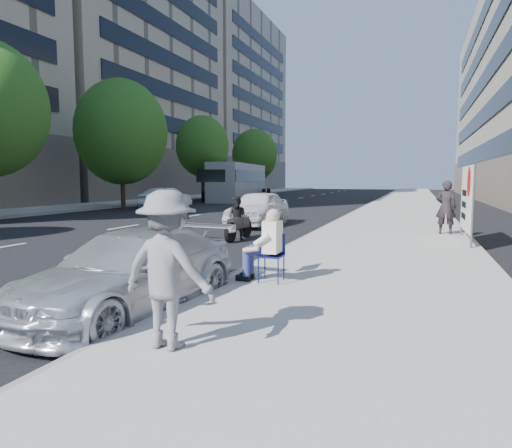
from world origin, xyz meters
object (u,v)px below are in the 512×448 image
at_px(seated_protester, 266,241).
at_px(protest_banner, 467,199).
at_px(pedestrian_woman, 446,207).
at_px(motorcycle, 238,220).
at_px(white_sedan_mid, 166,198).
at_px(jogger, 168,270).
at_px(bus, 239,182).
at_px(parked_sedan, 130,272).
at_px(white_sedan_near, 258,208).

relative_size(seated_protester, protest_banner, 0.43).
bearing_deg(pedestrian_woman, protest_banner, 108.42).
height_order(protest_banner, motorcycle, protest_banner).
bearing_deg(white_sedan_mid, jogger, 125.43).
distance_m(protest_banner, bus, 29.61).
bearing_deg(white_sedan_mid, parked_sedan, 124.11).
bearing_deg(bus, motorcycle, -75.55).
bearing_deg(white_sedan_near, motorcycle, -78.21).
relative_size(protest_banner, white_sedan_near, 0.70).
xyz_separation_m(protest_banner, motorcycle, (-6.81, -1.09, -0.76)).
height_order(seated_protester, jogger, jogger).
bearing_deg(pedestrian_woman, parked_sedan, 67.46).
bearing_deg(white_sedan_mid, seated_protester, 129.76).
relative_size(pedestrian_woman, protest_banner, 0.58).
xyz_separation_m(pedestrian_woman, white_sedan_near, (-7.24, 1.80, -0.30)).
bearing_deg(motorcycle, bus, 114.46).
bearing_deg(jogger, pedestrian_woman, -101.23).
xyz_separation_m(seated_protester, bus, (-12.99, 31.37, 0.76)).
bearing_deg(seated_protester, pedestrian_woman, 68.41).
distance_m(parked_sedan, motorcycle, 8.05).
xyz_separation_m(protest_banner, white_sedan_mid, (-17.08, 11.77, -0.72)).
bearing_deg(parked_sedan, white_sedan_mid, 125.14).
relative_size(pedestrian_woman, bus, 0.14).
bearing_deg(parked_sedan, motorcycle, 106.01).
bearing_deg(bus, seated_protester, -74.67).
bearing_deg(seated_protester, jogger, -89.81).
height_order(pedestrian_woman, white_sedan_mid, pedestrian_woman).
bearing_deg(protest_banner, white_sedan_mid, 145.44).
distance_m(white_sedan_mid, motorcycle, 16.46).
distance_m(jogger, white_sedan_mid, 25.86).
bearing_deg(white_sedan_mid, bus, -86.22).
height_order(seated_protester, bus, bus).
xyz_separation_m(seated_protester, motorcycle, (-2.92, 5.95, -0.24)).
height_order(jogger, motorcycle, jogger).
bearing_deg(jogger, seated_protester, -85.25).
bearing_deg(motorcycle, white_sedan_mid, 131.48).
relative_size(white_sedan_near, motorcycle, 2.12).
bearing_deg(bus, pedestrian_woman, -61.31).
height_order(seated_protester, white_sedan_mid, seated_protester).
bearing_deg(pedestrian_woman, motorcycle, 25.35).
relative_size(jogger, pedestrian_woman, 0.97).
distance_m(jogger, bus, 37.15).
bearing_deg(jogger, white_sedan_near, -70.04).
bearing_deg(white_sedan_near, jogger, -73.98).
height_order(jogger, bus, bus).
distance_m(motorcycle, bus, 27.36).
relative_size(pedestrian_woman, motorcycle, 0.87).
height_order(pedestrian_woman, white_sedan_near, pedestrian_woman).
distance_m(pedestrian_woman, bus, 28.03).
distance_m(protest_banner, white_sedan_near, 8.45).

